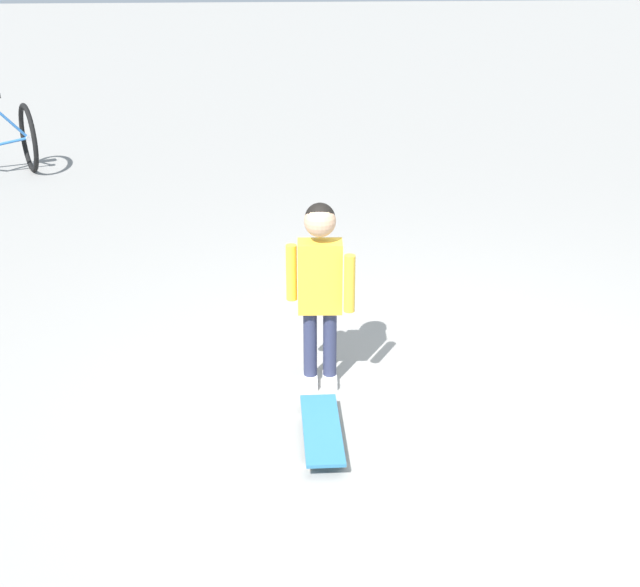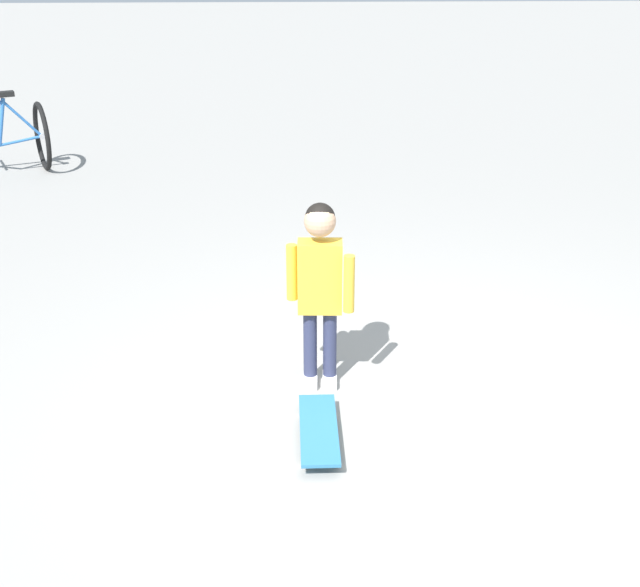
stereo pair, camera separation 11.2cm
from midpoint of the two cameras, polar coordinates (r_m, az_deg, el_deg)
ground_plane at (r=4.71m, az=5.38°, el=-7.53°), size 50.00×50.00×0.00m
child_person at (r=4.65m, az=-0.69°, el=1.19°), size 0.24×0.36×1.06m
skateboard at (r=4.39m, az=-0.62°, el=-9.02°), size 0.65×0.19×0.07m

